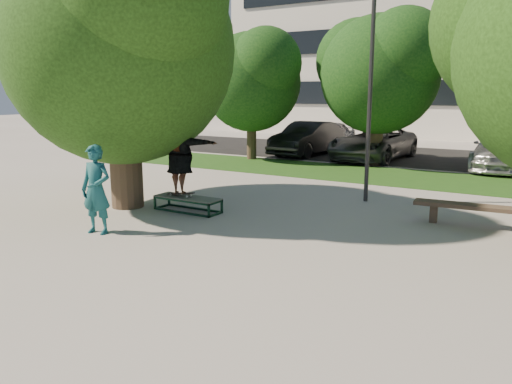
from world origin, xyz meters
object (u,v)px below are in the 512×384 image
Objects in this scene: grind_box at (188,204)px; bench at (492,210)px; car_dark at (307,139)px; lamppost at (370,87)px; car_silver_a at (325,135)px; tree_left at (120,35)px; car_silver_b at (504,150)px; bystander at (96,190)px; car_grey at (373,143)px.

grind_box is 0.54× the size of bench.
car_dark reaches higher than bench.
lamppost is at bearing 153.55° from bench.
car_silver_a is at bearing 122.38° from bench.
car_dark is (-2.50, 12.33, 0.62)m from grind_box.
car_silver_a is (-9.58, 12.76, 0.34)m from bench.
lamppost is 1.36× the size of car_silver_a.
lamppost is (5.29, 3.91, -1.27)m from tree_left.
bench is at bearing 16.39° from tree_left.
car_dark reaches higher than car_silver_b.
bench is at bearing 22.71° from bystander.
tree_left reaches higher than car_grey.
bench is at bearing 17.88° from grind_box.
car_silver_b reaches higher than car_silver_a.
car_dark is at bearing 128.29° from bench.
car_silver_b reaches higher than grind_box.
car_dark is at bearing 87.19° from bystander.
tree_left reaches higher than bench.
car_dark reaches higher than grind_box.
bystander is 14.96m from car_grey.
car_grey is (2.60, 12.64, -3.65)m from tree_left.
grind_box is at bearing -134.40° from lamppost.
tree_left reaches higher than car_silver_a.
lamppost is at bearing 47.00° from bystander.
car_grey is at bearing 74.54° from bystander.
lamppost reaches higher than car_dark.
tree_left reaches higher than bystander.
car_silver_a reaches higher than bench.
lamppost is 7.61m from bystander.
car_silver_a is at bearing 86.65° from bystander.
bystander is at bearing -78.37° from car_dark.
grind_box is 13.72m from car_silver_b.
bystander reaches higher than bench.
car_silver_a is at bearing 100.25° from grind_box.
car_silver_b is (-0.71, 10.03, 0.34)m from bench.
car_dark is (-6.00, 8.76, -2.34)m from lamppost.
bystander is 0.39× the size of car_dark.
tree_left is at bearing -83.29° from car_dark.
car_silver_a is (-2.71, 14.98, 0.58)m from grind_box.
car_grey is at bearing -32.82° from car_silver_a.
tree_left is 15.32m from car_silver_b.
bystander is 0.35× the size of car_grey.
tree_left is 2.12× the size of bench.
car_grey is at bearing 86.22° from grind_box.
lamppost is 3.17× the size of bystander.
car_silver_b is at bearing 2.56° from car_grey.
lamppost is 10.87m from car_dark.
car_silver_b is (7.95, 12.58, -3.65)m from tree_left.
bench is 0.69× the size of car_dark.
car_dark is (-0.71, 12.66, -3.61)m from tree_left.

